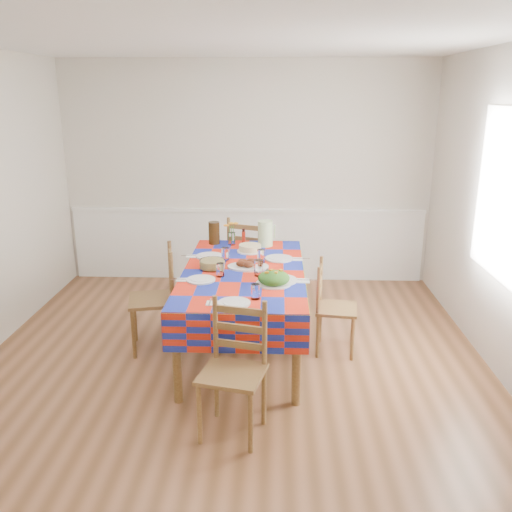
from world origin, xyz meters
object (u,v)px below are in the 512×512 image
at_px(tea_pitcher, 214,233).
at_px(chair_left, 157,299).
at_px(chair_far, 249,259).
at_px(chair_right, 332,308).
at_px(dining_table, 244,279).
at_px(green_pitcher, 265,233).
at_px(chair_near, 234,371).
at_px(meat_platter, 248,265).

relative_size(tea_pitcher, chair_left, 0.24).
xyz_separation_m(chair_far, chair_right, (0.82, -1.26, -0.06)).
bearing_deg(dining_table, chair_left, 179.28).
distance_m(green_pitcher, tea_pitcher, 0.54).
bearing_deg(chair_left, tea_pitcher, 139.85).
relative_size(dining_table, green_pitcher, 7.62).
distance_m(green_pitcher, chair_far, 0.66).
relative_size(green_pitcher, tea_pitcher, 1.14).
relative_size(chair_near, chair_left, 0.97).
bearing_deg(green_pitcher, chair_left, -141.00).
height_order(dining_table, tea_pitcher, tea_pitcher).
bearing_deg(green_pitcher, tea_pitcher, 173.43).
height_order(tea_pitcher, chair_left, tea_pitcher).
height_order(green_pitcher, chair_near, green_pitcher).
distance_m(chair_near, chair_right, 1.50).
height_order(meat_platter, chair_left, chair_left).
bearing_deg(green_pitcher, dining_table, -102.36).
height_order(dining_table, chair_left, chair_left).
xyz_separation_m(chair_far, chair_left, (-0.79, -1.26, -0.01)).
height_order(green_pitcher, chair_right, green_pitcher).
bearing_deg(tea_pitcher, dining_table, -67.29).
bearing_deg(tea_pitcher, chair_right, -36.30).
height_order(chair_near, chair_left, chair_left).
bearing_deg(dining_table, chair_far, 90.68).
xyz_separation_m(meat_platter, tea_pitcher, (-0.40, 0.80, 0.09)).
bearing_deg(green_pitcher, chair_right, -51.60).
xyz_separation_m(dining_table, chair_right, (0.81, 0.01, -0.27)).
xyz_separation_m(meat_platter, chair_near, (-0.03, -1.33, -0.34)).
bearing_deg(meat_platter, chair_left, -176.46).
height_order(chair_far, chair_left, chair_far).
relative_size(green_pitcher, chair_far, 0.27).
distance_m(chair_left, chair_right, 1.61).
xyz_separation_m(meat_platter, chair_right, (0.77, -0.06, -0.39)).
relative_size(tea_pitcher, chair_right, 0.27).
distance_m(tea_pitcher, chair_left, 1.05).
relative_size(chair_near, chair_far, 0.96).
distance_m(dining_table, chair_right, 0.85).
distance_m(meat_platter, chair_left, 0.90).
xyz_separation_m(dining_table, tea_pitcher, (-0.36, 0.86, 0.20)).
xyz_separation_m(tea_pitcher, chair_near, (0.37, -2.13, -0.43)).
xyz_separation_m(green_pitcher, chair_far, (-0.19, 0.47, -0.43)).
bearing_deg(chair_left, green_pitcher, 116.15).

